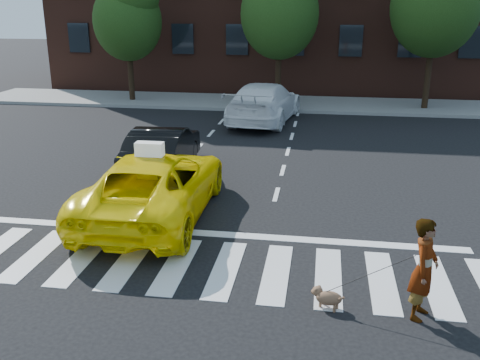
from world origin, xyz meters
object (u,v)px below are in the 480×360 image
object	(u,v)px
tree_left	(127,12)
tree_mid	(280,4)
white_suv	(264,102)
dog	(326,297)
taxi	(154,185)
black_sedan	(163,150)
woman	(424,269)

from	to	relation	value
tree_left	tree_mid	world-z (taller)	tree_mid
white_suv	dog	size ratio (longest dim) A/B	9.82
taxi	black_sedan	world-z (taller)	taxi
white_suv	tree_mid	bearing A→B (deg)	-87.69
white_suv	dog	world-z (taller)	white_suv
woman	taxi	bearing A→B (deg)	79.92
taxi	tree_mid	bearing A→B (deg)	-97.54
tree_mid	woman	distance (m)	18.95
taxi	woman	world-z (taller)	woman
tree_mid	dog	distance (m)	18.82
black_sedan	dog	xyz separation A→B (m)	(4.96, -6.90, -0.52)
white_suv	dog	xyz separation A→B (m)	(2.73, -14.56, -0.64)
white_suv	dog	bearing A→B (deg)	107.83
taxi	dog	bearing A→B (deg)	138.60
black_sedan	dog	size ratio (longest dim) A/B	7.43
tree_left	woman	size ratio (longest dim) A/B	3.70
taxi	black_sedan	bearing A→B (deg)	-77.23
tree_mid	white_suv	size ratio (longest dim) A/B	1.22
tree_mid	dog	xyz separation A→B (m)	(2.42, -18.08, -4.64)
tree_mid	dog	size ratio (longest dim) A/B	11.98
taxi	white_suv	size ratio (longest dim) A/B	0.97
tree_left	white_suv	size ratio (longest dim) A/B	1.12
tree_left	white_suv	xyz separation A→B (m)	(7.20, -3.52, -3.60)
white_suv	woman	bearing A→B (deg)	113.52
woman	tree_mid	bearing A→B (deg)	34.54
black_sedan	woman	distance (m)	9.49
black_sedan	taxi	bearing A→B (deg)	100.56
tree_left	dog	world-z (taller)	tree_left
tree_mid	black_sedan	size ratio (longest dim) A/B	1.61
tree_mid	black_sedan	bearing A→B (deg)	-102.78
tree_left	white_suv	distance (m)	8.78
woman	black_sedan	bearing A→B (deg)	65.38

